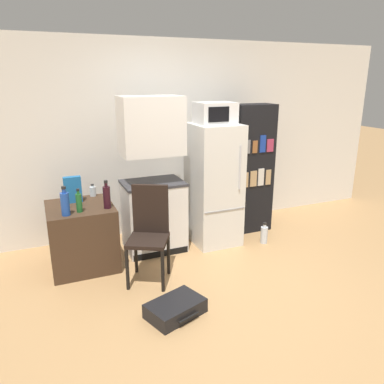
% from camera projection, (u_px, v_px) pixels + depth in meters
% --- Properties ---
extents(ground_plane, '(24.00, 24.00, 0.00)m').
position_uv_depth(ground_plane, '(243.00, 292.00, 3.80)').
color(ground_plane, tan).
extents(wall_back, '(6.40, 0.10, 2.58)m').
position_uv_depth(wall_back, '(187.00, 137.00, 5.26)').
color(wall_back, white).
rests_on(wall_back, ground_plane).
extents(side_table, '(0.71, 0.74, 0.73)m').
position_uv_depth(side_table, '(82.00, 236.00, 4.25)').
color(side_table, '#422D1E').
rests_on(side_table, ground_plane).
extents(kitchen_hutch, '(0.73, 0.54, 1.89)m').
position_uv_depth(kitchen_hutch, '(153.00, 182.00, 4.53)').
color(kitchen_hutch, white).
rests_on(kitchen_hutch, ground_plane).
extents(refrigerator, '(0.57, 0.66, 1.55)m').
position_uv_depth(refrigerator, '(214.00, 184.00, 4.80)').
color(refrigerator, silver).
rests_on(refrigerator, ground_plane).
extents(microwave, '(0.46, 0.37, 0.26)m').
position_uv_depth(microwave, '(215.00, 113.00, 4.54)').
color(microwave, silver).
rests_on(microwave, refrigerator).
extents(bookshelf, '(0.56, 0.33, 1.76)m').
position_uv_depth(bookshelf, '(251.00, 169.00, 5.15)').
color(bookshelf, black).
rests_on(bookshelf, ground_plane).
extents(bottle_milk_white, '(0.07, 0.07, 0.15)m').
position_uv_depth(bottle_milk_white, '(76.00, 193.00, 4.41)').
color(bottle_milk_white, white).
rests_on(bottle_milk_white, side_table).
extents(bottle_wine_dark, '(0.08, 0.08, 0.31)m').
position_uv_depth(bottle_wine_dark, '(107.00, 197.00, 4.04)').
color(bottle_wine_dark, black).
rests_on(bottle_wine_dark, side_table).
extents(bottle_green_tall, '(0.06, 0.06, 0.25)m').
position_uv_depth(bottle_green_tall, '(79.00, 202.00, 3.93)').
color(bottle_green_tall, '#1E6028').
rests_on(bottle_green_tall, side_table).
extents(bottle_blue_soda, '(0.09, 0.09, 0.31)m').
position_uv_depth(bottle_blue_soda, '(65.00, 203.00, 3.83)').
color(bottle_blue_soda, '#1E47A3').
rests_on(bottle_blue_soda, side_table).
extents(bottle_clear_short, '(0.07, 0.07, 0.15)m').
position_uv_depth(bottle_clear_short, '(93.00, 191.00, 4.48)').
color(bottle_clear_short, silver).
rests_on(bottle_clear_short, side_table).
extents(cereal_box, '(0.19, 0.07, 0.30)m').
position_uv_depth(cereal_box, '(73.00, 190.00, 4.22)').
color(cereal_box, '#1E66A8').
rests_on(cereal_box, side_table).
extents(chair, '(0.54, 0.54, 1.02)m').
position_uv_depth(chair, '(149.00, 226.00, 3.93)').
color(chair, black).
rests_on(chair, ground_plane).
extents(suitcase_large_flat, '(0.59, 0.48, 0.14)m').
position_uv_depth(suitcase_large_flat, '(175.00, 308.00, 3.41)').
color(suitcase_large_flat, black).
rests_on(suitcase_large_flat, ground_plane).
extents(water_bottle_front, '(0.09, 0.09, 0.28)m').
position_uv_depth(water_bottle_front, '(264.00, 234.00, 4.90)').
color(water_bottle_front, silver).
rests_on(water_bottle_front, ground_plane).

